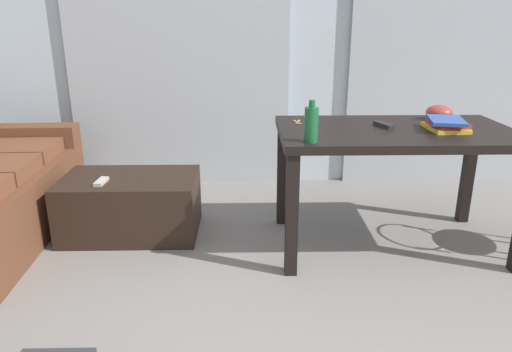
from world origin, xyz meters
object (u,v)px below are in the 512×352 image
object	(u,v)px
bowl	(439,113)
book_stack	(446,124)
craft_table	(395,144)
tv_remote_on_table	(384,125)
tv_remote_primary	(101,182)
scissors	(298,122)
coffee_table	(131,205)
bottle_near	(311,124)

from	to	relation	value
bowl	book_stack	xyz separation A→B (m)	(-0.07, -0.29, -0.02)
craft_table	bowl	size ratio (longest dim) A/B	8.38
bowl	tv_remote_on_table	size ratio (longest dim) A/B	1.11
tv_remote_on_table	tv_remote_primary	distance (m)	1.83
scissors	craft_table	bearing A→B (deg)	-16.97
coffee_table	bowl	xyz separation A→B (m)	(2.06, 0.03, 0.63)
coffee_table	bottle_near	xyz separation A→B (m)	(1.14, -0.54, 0.68)
bottle_near	tv_remote_on_table	distance (m)	0.63
tv_remote_on_table	bottle_near	bearing A→B (deg)	-166.23
coffee_table	craft_table	size ratio (longest dim) A/B	0.63
bowl	book_stack	bearing A→B (deg)	-103.60
tv_remote_primary	book_stack	bearing A→B (deg)	0.66
tv_remote_primary	scissors	bearing A→B (deg)	8.16
craft_table	book_stack	xyz separation A→B (m)	(0.28, -0.05, 0.14)
craft_table	tv_remote_primary	distance (m)	1.88
tv_remote_on_table	scissors	size ratio (longest dim) A/B	1.35
craft_table	bowl	world-z (taller)	bowl
scissors	tv_remote_primary	distance (m)	1.32
tv_remote_primary	tv_remote_on_table	bearing A→B (deg)	2.97
bowl	scissors	bearing A→B (deg)	-176.02
bowl	tv_remote_primary	bearing A→B (deg)	-176.29
book_stack	scissors	world-z (taller)	book_stack
craft_table	coffee_table	bearing A→B (deg)	172.71
craft_table	tv_remote_primary	size ratio (longest dim) A/B	9.64
coffee_table	book_stack	bearing A→B (deg)	-7.62
bottle_near	tv_remote_primary	size ratio (longest dim) A/B	1.54
craft_table	tv_remote_primary	world-z (taller)	craft_table
bottle_near	bowl	size ratio (longest dim) A/B	1.34
tv_remote_primary	coffee_table	bearing A→B (deg)	42.99
craft_table	tv_remote_on_table	xyz separation A→B (m)	(-0.07, 0.05, 0.11)
craft_table	scissors	size ratio (longest dim) A/B	12.49
craft_table	bowl	distance (m)	0.45
bottle_near	book_stack	xyz separation A→B (m)	(0.85, 0.27, -0.06)
bottle_near	tv_remote_on_table	size ratio (longest dim) A/B	1.49
coffee_table	tv_remote_on_table	distance (m)	1.75
craft_table	scissors	world-z (taller)	scissors
tv_remote_on_table	craft_table	bearing A→B (deg)	-58.78
coffee_table	tv_remote_on_table	world-z (taller)	tv_remote_on_table
craft_table	bottle_near	size ratio (longest dim) A/B	6.24
craft_table	bottle_near	bearing A→B (deg)	-150.63
book_stack	tv_remote_on_table	world-z (taller)	book_stack
bottle_near	bowl	world-z (taller)	bottle_near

